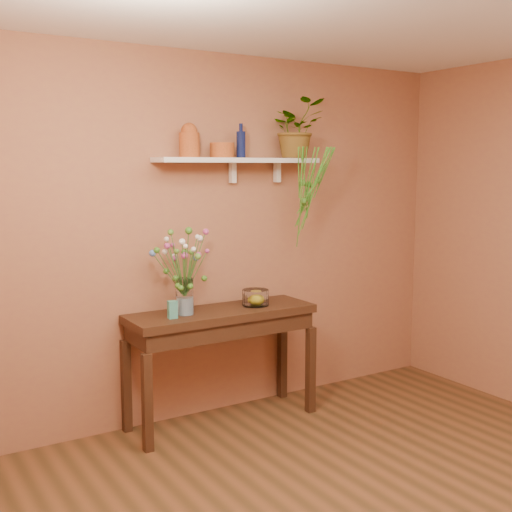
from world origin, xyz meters
The scene contains 13 objects.
room centered at (0.00, 0.00, 1.35)m, with size 4.04×4.04×2.70m.
sideboard centered at (-0.17, 1.76, 0.72)m, with size 1.39×0.45×0.84m.
wall_shelf centered at (0.06, 1.87, 1.92)m, with size 1.30×0.24×0.19m.
terracotta_jug centered at (-0.34, 1.89, 2.05)m, with size 0.17×0.17×0.24m.
terracotta_pot centered at (-0.09, 1.88, 1.99)m, with size 0.18×0.18×0.11m, color #AF4C20.
blue_bottle centered at (0.07, 1.88, 2.04)m, with size 0.09×0.09×0.25m.
spider_plant centered at (0.55, 1.85, 2.16)m, with size 0.41×0.35×0.45m, color #3A721F.
plant_fronds centered at (0.57, 1.70, 1.74)m, with size 0.38×0.36×0.76m.
glass_vase centered at (-0.46, 1.76, 0.95)m, with size 0.12×0.12×0.26m.
bouquet centered at (-0.47, 1.76, 1.26)m, with size 0.47×0.39×0.49m.
glass_bowl centered at (0.12, 1.75, 0.90)m, with size 0.20×0.20×0.12m.
lemon centered at (0.13, 1.75, 0.89)m, with size 0.08×0.08×0.08m, color yellow.
carton centered at (-0.58, 1.69, 0.91)m, with size 0.06×0.05×0.12m, color teal.
Camera 1 is at (-2.37, -2.29, 1.87)m, focal length 45.51 mm.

